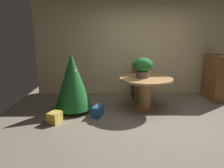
{
  "coord_description": "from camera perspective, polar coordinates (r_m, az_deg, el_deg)",
  "views": [
    {
      "loc": [
        -0.98,
        -3.62,
        1.68
      ],
      "look_at": [
        -0.9,
        0.47,
        0.69
      ],
      "focal_mm": 32.68,
      "sensor_mm": 36.0,
      "label": 1
    }
  ],
  "objects": [
    {
      "name": "wooden_chair_far",
      "position": [
        5.55,
        7.69,
        1.57
      ],
      "size": [
        0.42,
        0.4,
        0.95
      ],
      "color": "brown",
      "rests_on": "ground_plane"
    },
    {
      "name": "wooden_cabinet",
      "position": [
        6.03,
        27.15,
        1.68
      ],
      "size": [
        0.44,
        0.78,
        1.18
      ],
      "color": "brown",
      "rests_on": "ground_plane"
    },
    {
      "name": "gift_box_gold",
      "position": [
        4.18,
        -15.72,
        -9.0
      ],
      "size": [
        0.28,
        0.32,
        0.22
      ],
      "color": "gold",
      "rests_on": "ground_plane"
    },
    {
      "name": "round_dining_table",
      "position": [
        4.67,
        9.38,
        -0.82
      ],
      "size": [
        1.18,
        1.18,
        0.74
      ],
      "color": "#B27F4C",
      "rests_on": "ground_plane"
    },
    {
      "name": "ground_plane",
      "position": [
        4.11,
        12.98,
        -10.91
      ],
      "size": [
        6.6,
        6.6,
        0.0
      ],
      "primitive_type": "plane",
      "color": "#756B5B"
    },
    {
      "name": "back_wall_panel",
      "position": [
        5.91,
        8.52,
        9.78
      ],
      "size": [
        6.0,
        0.1,
        2.6
      ],
      "primitive_type": "cube",
      "color": "beige",
      "rests_on": "ground_plane"
    },
    {
      "name": "gift_box_blue",
      "position": [
        4.34,
        -3.88,
        -7.57
      ],
      "size": [
        0.25,
        0.34,
        0.23
      ],
      "color": "#1E569E",
      "rests_on": "ground_plane"
    },
    {
      "name": "flower_vase",
      "position": [
        4.6,
        8.68,
        4.91
      ],
      "size": [
        0.42,
        0.42,
        0.45
      ],
      "color": "#665B51",
      "rests_on": "round_dining_table"
    },
    {
      "name": "holiday_tree",
      "position": [
        4.52,
        -11.01,
        0.76
      ],
      "size": [
        0.82,
        0.82,
        1.3
      ],
      "color": "brown",
      "rests_on": "ground_plane"
    }
  ]
}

